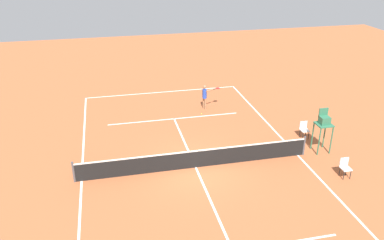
{
  "coord_description": "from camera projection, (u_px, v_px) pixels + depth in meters",
  "views": [
    {
      "loc": [
        3.87,
        16.29,
        10.33
      ],
      "look_at": [
        -0.68,
        -3.83,
        0.8
      ],
      "focal_mm": 36.84,
      "sensor_mm": 36.0,
      "label": 1
    }
  ],
  "objects": [
    {
      "name": "tennis_ball",
      "position": [
        202.0,
        114.0,
        25.43
      ],
      "size": [
        0.07,
        0.07,
        0.07
      ],
      "primitive_type": "sphere",
      "color": "#CCE033",
      "rests_on": "ground"
    },
    {
      "name": "umpire_chair",
      "position": [
        324.0,
        124.0,
        20.39
      ],
      "size": [
        0.8,
        0.8,
        2.41
      ],
      "color": "#2D6B4C",
      "rests_on": "ground"
    },
    {
      "name": "courtside_chair_mid",
      "position": [
        304.0,
        129.0,
        22.26
      ],
      "size": [
        0.44,
        0.46,
        0.95
      ],
      "color": "#262626",
      "rests_on": "ground"
    },
    {
      "name": "court_lines",
      "position": [
        196.0,
        167.0,
        19.53
      ],
      "size": [
        11.09,
        21.72,
        0.01
      ],
      "color": "white",
      "rests_on": "ground"
    },
    {
      "name": "player_serving",
      "position": [
        205.0,
        95.0,
        25.86
      ],
      "size": [
        1.3,
        0.61,
        1.66
      ],
      "rotation": [
        0.0,
        0.0,
        1.97
      ],
      "color": "#9E704C",
      "rests_on": "ground"
    },
    {
      "name": "tennis_net",
      "position": [
        196.0,
        159.0,
        19.33
      ],
      "size": [
        11.69,
        0.1,
        1.07
      ],
      "color": "#4C4C51",
      "rests_on": "ground"
    },
    {
      "name": "courtside_chair_near",
      "position": [
        345.0,
        167.0,
        18.57
      ],
      "size": [
        0.44,
        0.46,
        0.95
      ],
      "color": "#262626",
      "rests_on": "ground"
    },
    {
      "name": "ground_plane",
      "position": [
        196.0,
        167.0,
        19.53
      ],
      "size": [
        60.0,
        60.0,
        0.0
      ],
      "primitive_type": "plane",
      "color": "#AD5933"
    }
  ]
}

